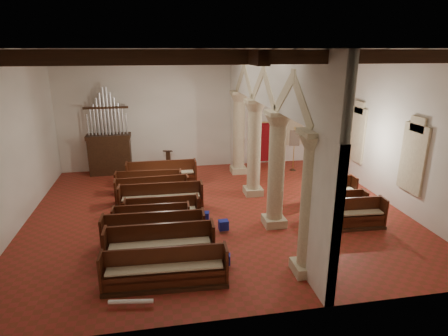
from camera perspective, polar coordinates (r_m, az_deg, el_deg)
floor at (r=14.53m, az=-1.02°, el=-6.62°), size 14.00×14.00×0.00m
ceiling at (r=13.23m, az=-1.17°, el=17.77°), size 14.00×14.00×0.00m
wall_back at (r=19.42m, az=-3.91°, el=8.84°), size 14.00×0.02×6.00m
wall_front at (r=7.95m, az=5.73°, el=-4.47°), size 14.00×0.02×6.00m
wall_left at (r=14.29m, az=-30.07°, el=3.24°), size 0.02×12.00×6.00m
wall_right at (r=16.19m, az=24.32°, el=5.52°), size 0.02×12.00×6.00m
ceiling_beams at (r=13.23m, az=-1.17°, el=16.99°), size 13.80×11.80×0.30m
arcade at (r=13.85m, az=6.33°, el=7.53°), size 0.90×11.90×6.00m
window_right_a at (r=15.17m, az=26.97°, el=1.29°), size 0.03×1.00×2.20m
window_right_b at (r=18.40m, az=19.68°, el=4.81°), size 0.03×1.00×2.20m
window_back at (r=20.67m, az=10.16°, el=6.90°), size 1.00×0.03×2.20m
pipe_organ at (r=19.29m, az=-17.06°, el=3.10°), size 2.10×0.85×4.40m
lectern at (r=19.36m, az=-8.46°, el=0.97°), size 0.51×0.52×1.13m
dossal_curtain at (r=20.37m, az=6.08°, el=3.94°), size 1.80×0.07×2.17m
processional_banner at (r=19.40m, az=10.56°, el=1.86°), size 0.51×0.66×2.27m
hymnal_box_a at (r=11.00m, az=0.18°, el=-13.75°), size 0.34×0.29×0.30m
hymnal_box_b at (r=12.88m, az=-0.09°, el=-8.67°), size 0.34×0.28×0.33m
hymnal_box_c at (r=13.49m, az=-3.03°, el=-7.39°), size 0.39×0.35×0.34m
tube_heater_a at (r=9.86m, az=-14.01°, el=-19.14°), size 1.09×0.26×0.11m
tube_heater_b at (r=11.59m, az=-9.47°, el=-12.76°), size 1.02×0.36×0.10m
nave_pew_0 at (r=10.31m, az=-8.92°, el=-15.71°), size 3.30×0.84×1.05m
nave_pew_1 at (r=11.33m, az=-9.63°, el=-12.24°), size 3.16×0.83×1.15m
nave_pew_2 at (r=12.10m, az=-10.54°, el=-10.26°), size 3.19×0.87×1.13m
nave_pew_3 at (r=13.05m, az=-10.91°, el=-8.35°), size 2.59×0.73×0.98m
nave_pew_4 at (r=13.68m, az=-9.40°, el=-7.04°), size 2.64×0.68×0.95m
nave_pew_5 at (r=14.67m, az=-9.50°, el=-5.12°), size 3.20×0.79×1.07m
nave_pew_6 at (r=15.58m, az=-10.83°, el=-3.87°), size 2.98×0.80×1.02m
nave_pew_7 at (r=16.52m, az=-11.35°, el=-2.70°), size 2.85×0.79×0.97m
nave_pew_8 at (r=17.28m, az=-9.44°, el=-1.47°), size 3.15×0.77×1.14m
aisle_pew_0 at (r=14.00m, az=19.71°, el=-7.12°), size 1.88×0.78×1.05m
aisle_pew_1 at (r=14.71m, az=17.28°, el=-5.78°), size 1.93×0.76×0.96m
aisle_pew_2 at (r=15.72m, az=15.96°, el=-3.93°), size 1.99×0.77×1.09m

